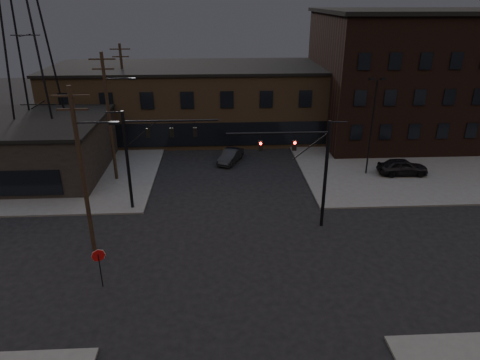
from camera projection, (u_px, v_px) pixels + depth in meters
name	position (u px, v px, depth m)	size (l,w,h in m)	color
ground	(237.00, 262.00, 27.36)	(140.00, 140.00, 0.00)	black
sidewalk_ne	(421.00, 145.00, 48.61)	(30.00, 30.00, 0.15)	#474744
sidewalk_nw	(25.00, 152.00, 46.40)	(30.00, 30.00, 0.15)	#474744
building_row	(226.00, 102.00, 51.46)	(40.00, 12.00, 8.00)	#4F3E2A
building_right	(415.00, 78.00, 49.54)	(22.00, 16.00, 14.00)	black
building_left	(16.00, 149.00, 40.04)	(16.00, 12.00, 5.00)	black
traffic_signal_near	(310.00, 164.00, 29.80)	(7.12, 0.24, 8.00)	black
traffic_signal_far	(143.00, 149.00, 32.38)	(7.12, 0.24, 8.00)	black
stop_sign	(99.00, 259.00, 24.41)	(0.72, 0.33, 2.48)	black
utility_pole_near	(83.00, 169.00, 26.40)	(3.70, 0.28, 11.00)	black
utility_pole_mid	(110.00, 115.00, 37.25)	(3.70, 0.28, 11.50)	black
utility_pole_far	(124.00, 91.00, 48.34)	(2.20, 0.28, 11.00)	black
transmission_tower	(25.00, 35.00, 38.02)	(7.00, 7.00, 25.00)	black
lot_light_a	(373.00, 118.00, 38.67)	(1.50, 0.28, 9.14)	black
lot_light_b	(414.00, 105.00, 43.56)	(1.50, 0.28, 9.14)	black
parked_car_lot_a	(403.00, 167.00, 40.19)	(1.83, 4.55, 1.55)	black
parked_car_lot_b	(365.00, 136.00, 49.47)	(1.76, 4.32, 1.25)	#B3B2B4
car_crossing	(231.00, 156.00, 43.61)	(1.43, 4.09, 1.35)	black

